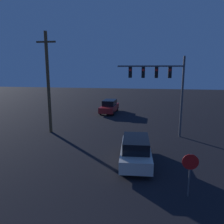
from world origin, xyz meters
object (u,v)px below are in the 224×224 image
(car_far, at_px, (109,106))
(stop_sign, at_px, (190,167))
(traffic_signal_mast, at_px, (162,81))
(car_near, at_px, (136,150))
(utility_pole, at_px, (48,82))

(car_far, xyz_separation_m, stop_sign, (6.79, -18.40, 0.59))
(car_far, height_order, traffic_signal_mast, traffic_signal_mast)
(traffic_signal_mast, bearing_deg, car_near, -106.69)
(traffic_signal_mast, xyz_separation_m, utility_pole, (-9.82, -0.45, -0.13))
(utility_pole, bearing_deg, stop_sign, -39.54)
(car_near, distance_m, utility_pole, 10.44)
(car_near, bearing_deg, stop_sign, -55.13)
(traffic_signal_mast, relative_size, utility_pole, 0.76)
(car_near, xyz_separation_m, car_far, (-4.22, 15.14, 0.00))
(stop_sign, height_order, utility_pole, utility_pole)
(stop_sign, bearing_deg, car_near, 128.19)
(car_near, height_order, traffic_signal_mast, traffic_signal_mast)
(car_near, height_order, car_far, same)
(stop_sign, bearing_deg, utility_pole, 140.46)
(car_near, bearing_deg, car_far, 102.26)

